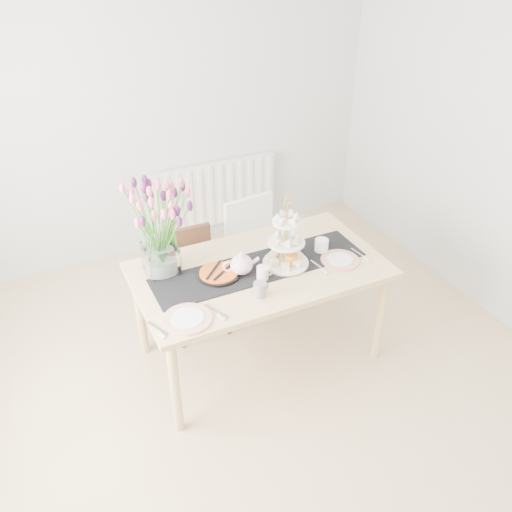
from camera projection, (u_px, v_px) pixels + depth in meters
name	position (u px, v px, depth m)	size (l,w,h in m)	color
room_shell	(278.00, 237.00, 2.73)	(4.50, 4.50, 4.50)	tan
radiator	(215.00, 194.00, 5.03)	(1.20, 0.08, 0.60)	white
dining_table	(260.00, 277.00, 3.52)	(1.60, 0.90, 0.75)	tan
chair_brown	(192.00, 273.00, 3.97)	(0.40, 0.40, 0.77)	#3C2416
chair_white	(256.00, 244.00, 4.23)	(0.46, 0.46, 0.84)	white
table_runner	(260.00, 267.00, 3.48)	(1.40, 0.35, 0.01)	black
tulip_vase	(156.00, 217.00, 3.22)	(0.73, 0.73, 0.63)	silver
cake_stand	(286.00, 248.00, 3.44)	(0.30, 0.30, 0.44)	gold
teapot	(241.00, 265.00, 3.38)	(0.23, 0.19, 0.15)	white
cream_jug	(321.00, 246.00, 3.62)	(0.09, 0.09, 0.09)	white
tart_tin	(219.00, 274.00, 3.39)	(0.27, 0.27, 0.03)	black
mug_grey	(260.00, 289.00, 3.20)	(0.08, 0.08, 0.09)	gray
mug_white	(263.00, 273.00, 3.35)	(0.07, 0.07, 0.09)	silver
mug_orange	(291.00, 260.00, 3.47)	(0.08, 0.08, 0.10)	orange
plate_left	(187.00, 319.00, 3.04)	(0.28, 0.28, 0.01)	white
plate_right	(340.00, 260.00, 3.54)	(0.25, 0.25, 0.01)	silver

